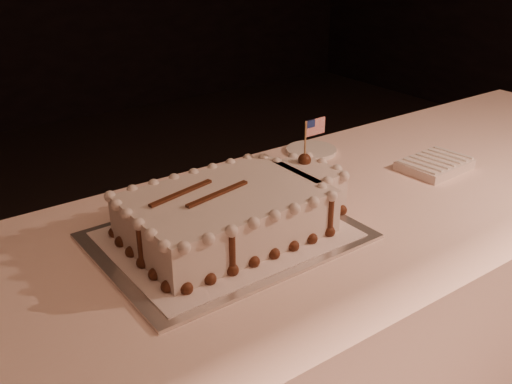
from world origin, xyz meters
TOP-DOWN VIEW (x-y plane):
  - banquet_table at (0.00, 0.60)m, footprint 2.40×0.80m
  - cake_board at (-0.42, 0.62)m, footprint 0.56×0.42m
  - doily at (-0.42, 0.62)m, footprint 0.50×0.38m
  - sheet_cake at (-0.39, 0.62)m, footprint 0.53×0.31m
  - napkin_stack at (0.27, 0.60)m, footprint 0.20×0.15m
  - side_plate at (0.08, 0.91)m, footprint 0.15×0.15m

SIDE VIEW (x-z plane):
  - banquet_table at x=0.00m, z-range 0.00..0.75m
  - cake_board at x=-0.42m, z-range 0.75..0.76m
  - side_plate at x=0.08m, z-range 0.75..0.76m
  - doily at x=-0.42m, z-range 0.76..0.76m
  - napkin_stack at x=0.27m, z-range 0.75..0.78m
  - sheet_cake at x=-0.39m, z-range 0.71..0.91m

